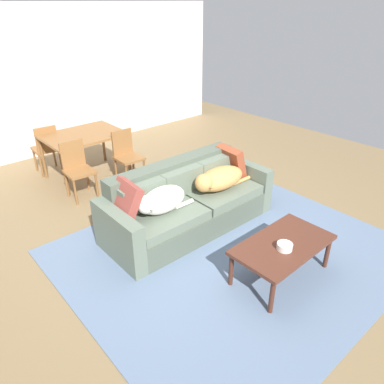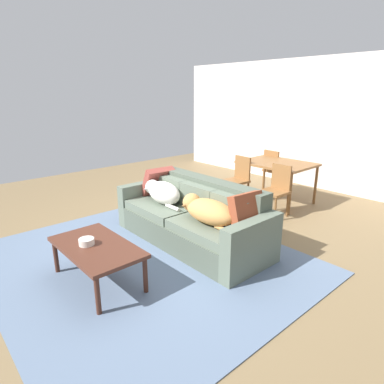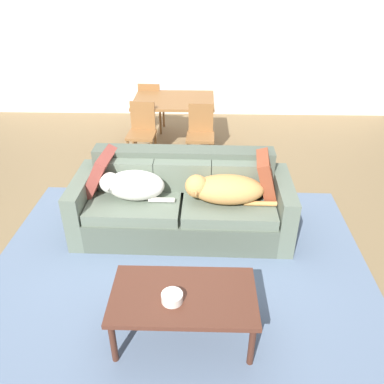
% 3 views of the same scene
% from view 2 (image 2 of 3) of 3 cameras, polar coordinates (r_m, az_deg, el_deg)
% --- Properties ---
extents(ground_plane, '(10.00, 10.00, 0.00)m').
position_cam_2_polar(ground_plane, '(4.66, -2.17, -8.45)').
color(ground_plane, olive).
extents(back_partition, '(8.00, 0.12, 2.70)m').
position_cam_2_polar(back_partition, '(7.47, 22.34, 10.72)').
color(back_partition, silver).
rests_on(back_partition, ground).
extents(area_rug, '(3.79, 3.35, 0.01)m').
position_cam_2_polar(area_rug, '(4.20, -8.37, -11.56)').
color(area_rug, slate).
rests_on(area_rug, ground).
extents(couch, '(2.33, 0.95, 0.85)m').
position_cam_2_polar(couch, '(4.53, 0.22, -4.64)').
color(couch, '#4A5447').
rests_on(couch, ground).
extents(dog_on_left_cushion, '(0.77, 0.33, 0.32)m').
position_cam_2_polar(dog_on_left_cushion, '(4.73, -5.17, -0.02)').
color(dog_on_left_cushion, silver).
rests_on(dog_on_left_cushion, couch).
extents(dog_on_right_cushion, '(0.94, 0.41, 0.30)m').
position_cam_2_polar(dog_on_right_cushion, '(4.04, 2.70, -3.21)').
color(dog_on_right_cushion, '#C38849').
rests_on(dog_on_right_cushion, couch).
extents(throw_pillow_by_left_arm, '(0.35, 0.49, 0.47)m').
position_cam_2_polar(throw_pillow_by_left_arm, '(5.12, -5.94, 1.80)').
color(throw_pillow_by_left_arm, brown).
rests_on(throw_pillow_by_left_arm, couch).
extents(throw_pillow_by_right_arm, '(0.29, 0.47, 0.47)m').
position_cam_2_polar(throw_pillow_by_right_arm, '(3.87, 9.62, -3.51)').
color(throw_pillow_by_right_arm, brown).
rests_on(throw_pillow_by_right_arm, couch).
extents(coffee_table, '(1.12, 0.63, 0.44)m').
position_cam_2_polar(coffee_table, '(3.69, -16.21, -9.53)').
color(coffee_table, '#4F291C').
rests_on(coffee_table, ground).
extents(bowl_on_coffee_table, '(0.16, 0.16, 0.07)m').
position_cam_2_polar(bowl_on_coffee_table, '(3.70, -17.83, -8.21)').
color(bowl_on_coffee_table, silver).
rests_on(bowl_on_coffee_table, coffee_table).
extents(dining_table, '(1.24, 0.96, 0.76)m').
position_cam_2_polar(dining_table, '(6.29, 14.52, 4.39)').
color(dining_table, brown).
rests_on(dining_table, ground).
extents(dining_chair_near_left, '(0.42, 0.42, 0.87)m').
position_cam_2_polar(dining_chair_near_left, '(6.13, 7.99, 2.48)').
color(dining_chair_near_left, brown).
rests_on(dining_chair_near_left, ground).
extents(dining_chair_near_right, '(0.41, 0.41, 0.86)m').
position_cam_2_polar(dining_chair_near_right, '(5.61, 14.46, 0.68)').
color(dining_chair_near_right, brown).
rests_on(dining_chair_near_right, ground).
extents(dining_chair_far_left, '(0.43, 0.43, 0.87)m').
position_cam_2_polar(dining_chair_far_left, '(7.02, 14.01, 3.99)').
color(dining_chair_far_left, brown).
rests_on(dining_chair_far_left, ground).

